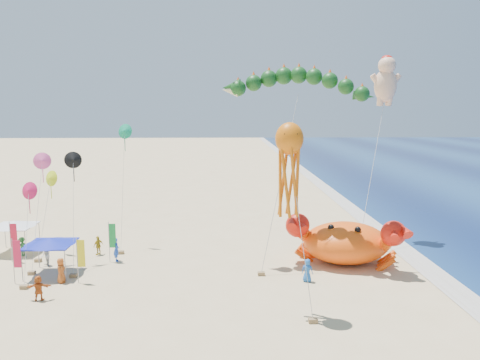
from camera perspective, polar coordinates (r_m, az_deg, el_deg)
name	(u,v)px	position (r m, az deg, el deg)	size (l,w,h in m)	color
ground	(268,271)	(35.21, 3.43, -11.00)	(320.00, 320.00, 0.00)	#D1B784
foam_strip	(428,269)	(38.21, 21.94, -10.02)	(320.00, 320.00, 0.00)	silver
crab_inflatable	(346,241)	(37.30, 12.80, -7.30)	(8.90, 7.48, 3.90)	#FF540D
dragon_kite	(296,88)	(35.20, 6.86, 11.07)	(10.99, 4.76, 14.56)	#113F14
cherub_kite	(386,80)	(44.27, 17.35, 11.61)	(5.05, 7.26, 16.52)	#FFC49B
octopus_kite	(289,163)	(26.43, 6.01, 2.08)	(2.33, 2.42, 11.12)	orange
canopy_blue	(50,241)	(36.44, -22.13, -6.93)	(3.51, 3.51, 2.71)	gray
canopy_white	(14,224)	(43.03, -25.87, -4.83)	(3.47, 3.47, 2.71)	gray
feather_flags	(56,245)	(36.88, -21.52, -7.41)	(8.23, 4.79, 3.20)	gray
beachgoers	(86,262)	(36.35, -18.25, -9.43)	(23.09, 9.95, 1.87)	#BC561E
small_kites	(65,174)	(38.91, -20.52, 0.73)	(7.09, 10.08, 10.61)	#0D8F60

